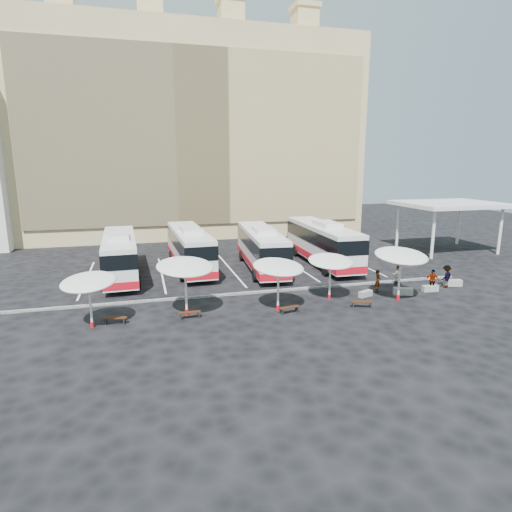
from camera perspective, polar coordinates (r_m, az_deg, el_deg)
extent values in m
plane|color=black|center=(30.58, -0.34, -5.30)|extent=(120.00, 120.00, 0.00)
cube|color=tan|center=(60.72, -8.39, 15.28)|extent=(42.00, 18.00, 25.00)
cube|color=tan|center=(51.69, -7.10, 15.29)|extent=(40.00, 0.30, 20.00)
cube|color=tan|center=(61.29, -24.60, 28.15)|extent=(3.00, 3.00, 4.00)
cube|color=tan|center=(60.87, -13.96, 28.96)|extent=(3.00, 3.00, 4.00)
cube|color=tan|center=(62.08, -3.37, 28.93)|extent=(3.00, 3.00, 4.00)
cube|color=tan|center=(62.77, -3.40, 30.94)|extent=(3.40, 3.40, 0.60)
cube|color=tan|center=(64.82, 6.49, 28.15)|extent=(3.00, 3.00, 4.00)
cube|color=tan|center=(65.49, 6.55, 30.09)|extent=(3.40, 3.40, 0.60)
cube|color=silver|center=(49.64, 24.39, 6.32)|extent=(10.00, 8.00, 0.40)
cylinder|color=silver|center=(45.14, 22.55, 2.65)|extent=(0.30, 0.30, 4.80)
cylinder|color=silver|center=(50.41, 29.80, 2.88)|extent=(0.30, 0.30, 4.80)
cylinder|color=silver|center=(49.96, 18.39, 3.82)|extent=(0.30, 0.30, 4.80)
cylinder|color=silver|center=(54.76, 25.42, 3.95)|extent=(0.30, 0.30, 4.80)
cube|color=black|center=(31.02, -0.58, -4.90)|extent=(34.00, 0.25, 0.15)
cube|color=white|center=(37.62, -21.63, -2.80)|extent=(0.15, 12.00, 0.01)
cube|color=white|center=(37.38, -12.47, -2.30)|extent=(0.15, 12.00, 0.01)
cube|color=white|center=(38.08, -3.42, -1.76)|extent=(0.15, 12.00, 0.01)
cube|color=white|center=(39.69, 5.09, -1.20)|extent=(0.15, 12.00, 0.01)
cube|color=white|center=(42.10, 12.78, -0.67)|extent=(0.15, 12.00, 0.01)
cube|color=silver|center=(36.82, -17.70, 0.25)|extent=(2.89, 11.93, 2.96)
cube|color=black|center=(36.71, -17.76, 1.15)|extent=(2.95, 11.99, 1.09)
cube|color=red|center=(37.05, -17.59, -1.39)|extent=(2.95, 11.99, 0.54)
cube|color=red|center=(42.77, -17.62, 0.87)|extent=(2.53, 0.29, 1.38)
cube|color=silver|center=(35.55, -17.88, 2.57)|extent=(1.68, 3.02, 0.39)
cylinder|color=black|center=(40.53, -19.30, -0.86)|extent=(0.38, 1.00, 0.99)
cylinder|color=black|center=(40.50, -15.81, -0.64)|extent=(0.38, 1.00, 0.99)
cylinder|color=black|center=(33.35, -19.67, -3.65)|extent=(0.38, 1.00, 0.99)
cylinder|color=black|center=(33.31, -15.43, -3.39)|extent=(0.38, 1.00, 0.99)
cube|color=silver|center=(38.22, -8.84, 1.17)|extent=(2.96, 12.15, 3.02)
cube|color=black|center=(38.11, -8.87, 2.06)|extent=(3.03, 12.21, 1.11)
cube|color=red|center=(38.45, -8.79, -0.44)|extent=(3.03, 12.21, 0.55)
cube|color=red|center=(44.23, -9.99, 1.66)|extent=(2.58, 0.30, 1.41)
cube|color=silver|center=(36.95, -8.69, 3.49)|extent=(1.72, 3.07, 0.40)
cylinder|color=black|center=(41.78, -11.21, 0.00)|extent=(0.39, 1.02, 1.01)
cylinder|color=black|center=(42.11, -7.81, 0.21)|extent=(0.39, 1.02, 1.01)
cylinder|color=black|center=(34.49, -9.82, -2.56)|extent=(0.39, 1.02, 1.01)
cylinder|color=black|center=(34.89, -5.73, -2.27)|extent=(0.39, 1.02, 1.01)
cube|color=silver|center=(37.66, 0.71, 1.15)|extent=(3.57, 12.22, 3.01)
cube|color=black|center=(37.55, 0.71, 2.05)|extent=(3.63, 12.29, 1.10)
cube|color=red|center=(37.89, 0.71, -0.49)|extent=(3.63, 12.29, 0.55)
cube|color=red|center=(43.63, -0.77, 1.70)|extent=(2.58, 0.43, 1.41)
cube|color=silver|center=(36.39, 1.01, 3.48)|extent=(1.87, 3.14, 0.40)
cylinder|color=black|center=(41.15, -1.92, 0.04)|extent=(0.44, 1.03, 1.00)
cylinder|color=black|center=(41.57, 1.50, 0.17)|extent=(0.44, 1.03, 1.00)
cylinder|color=black|center=(33.92, -0.11, -2.63)|extent=(0.44, 1.03, 1.00)
cylinder|color=black|center=(34.43, 4.01, -2.44)|extent=(0.44, 1.03, 1.00)
cube|color=silver|center=(40.10, 8.81, 1.86)|extent=(3.06, 12.83, 3.19)
cube|color=black|center=(39.99, 8.84, 2.76)|extent=(3.13, 12.90, 1.17)
cube|color=red|center=(40.33, 8.75, 0.23)|extent=(3.13, 12.90, 0.58)
cube|color=red|center=(46.12, 5.82, 2.30)|extent=(2.73, 0.30, 1.49)
cube|color=silver|center=(38.85, 9.48, 4.20)|extent=(1.80, 3.24, 0.43)
cylinder|color=black|center=(43.36, 5.28, 0.67)|extent=(0.41, 1.07, 1.06)
cylinder|color=black|center=(44.27, 8.54, 0.83)|extent=(0.41, 1.07, 1.06)
cylinder|color=black|center=(36.09, 9.29, -1.83)|extent=(0.41, 1.07, 1.06)
cylinder|color=black|center=(37.17, 13.08, -1.58)|extent=(0.41, 1.07, 1.06)
cylinder|color=silver|center=(26.17, -21.19, -6.15)|extent=(0.16, 0.16, 2.69)
cylinder|color=red|center=(26.55, -21.00, -8.54)|extent=(0.26, 0.26, 0.36)
ellipsoid|color=silver|center=(25.79, -21.43, -3.22)|extent=(3.96, 3.99, 0.92)
cylinder|color=silver|center=(26.65, -9.31, -4.71)|extent=(0.18, 0.18, 3.06)
cylinder|color=red|center=(27.06, -9.21, -7.40)|extent=(0.28, 0.28, 0.41)
ellipsoid|color=silver|center=(26.23, -9.43, -1.41)|extent=(4.38, 4.41, 1.05)
cylinder|color=silver|center=(27.18, 2.97, -4.46)|extent=(0.17, 0.17, 2.84)
cylinder|color=red|center=(27.56, 2.94, -6.91)|extent=(0.27, 0.27, 0.38)
ellipsoid|color=silver|center=(26.80, 3.00, -1.46)|extent=(4.15, 4.18, 0.97)
cylinder|color=silver|center=(29.76, 9.82, -3.28)|extent=(0.13, 0.13, 2.69)
cylinder|color=red|center=(30.09, 9.74, -5.42)|extent=(0.20, 0.20, 0.36)
ellipsoid|color=silver|center=(29.42, 9.92, -0.67)|extent=(3.12, 3.15, 0.92)
cylinder|color=silver|center=(30.74, 18.58, -2.87)|extent=(0.15, 0.15, 3.09)
cylinder|color=red|center=(31.10, 18.41, -5.25)|extent=(0.23, 0.23, 0.41)
ellipsoid|color=silver|center=(30.37, 18.79, 0.04)|extent=(3.56, 3.60, 1.06)
cube|color=black|center=(26.59, -18.28, -7.83)|extent=(1.40, 0.63, 0.05)
cube|color=black|center=(26.80, -19.38, -8.22)|extent=(0.12, 0.35, 0.36)
cube|color=black|center=(26.52, -17.11, -8.28)|extent=(0.12, 0.35, 0.36)
cube|color=black|center=(26.44, -8.85, -7.44)|extent=(1.37, 0.41, 0.05)
cube|color=black|center=(26.45, -10.01, -7.95)|extent=(0.07, 0.35, 0.36)
cube|color=black|center=(26.59, -7.67, -7.76)|extent=(0.07, 0.35, 0.36)
cube|color=black|center=(27.08, 4.48, -6.83)|extent=(1.42, 0.62, 0.05)
cube|color=black|center=(26.89, 3.45, -7.43)|extent=(0.12, 0.35, 0.37)
cube|color=black|center=(27.42, 5.47, -7.07)|extent=(0.12, 0.35, 0.37)
cube|color=black|center=(28.83, 13.92, -5.94)|extent=(1.45, 0.83, 0.06)
cube|color=black|center=(28.81, 12.79, -6.35)|extent=(0.17, 0.35, 0.37)
cube|color=black|center=(29.00, 15.01, -6.35)|extent=(0.17, 0.35, 0.37)
cube|color=gray|center=(31.27, 14.40, -4.90)|extent=(1.17, 0.75, 0.42)
cube|color=gray|center=(32.48, 19.00, -4.48)|extent=(1.40, 0.92, 0.50)
cube|color=gray|center=(34.02, 22.21, -4.02)|extent=(1.21, 0.46, 0.44)
cube|color=gray|center=(36.15, 24.77, -3.27)|extent=(1.38, 0.74, 0.49)
imported|color=black|center=(32.28, 15.95, -3.28)|extent=(0.72, 0.71, 1.68)
imported|color=black|center=(34.91, 18.36, -2.41)|extent=(0.90, 0.82, 1.52)
imported|color=black|center=(33.97, 22.43, -3.01)|extent=(1.04, 0.79, 1.64)
imported|color=black|center=(35.34, 24.02, -2.51)|extent=(1.28, 1.02, 1.73)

